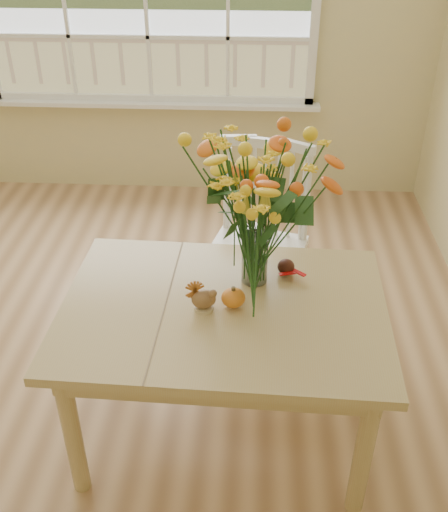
{
  "coord_description": "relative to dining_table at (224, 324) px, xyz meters",
  "views": [
    {
      "loc": [
        0.75,
        -2.0,
        2.12
      ],
      "look_at": [
        0.65,
        -0.13,
        0.9
      ],
      "focal_mm": 42.0,
      "sensor_mm": 36.0,
      "label": 1
    }
  ],
  "objects": [
    {
      "name": "dark_gourd",
      "position": [
        0.25,
        0.23,
        0.12
      ],
      "size": [
        0.13,
        0.1,
        0.07
      ],
      "color": "#38160F",
      "rests_on": "dining_table"
    },
    {
      "name": "wall_back",
      "position": [
        -0.65,
        2.4,
        0.76
      ],
      "size": [
        4.0,
        0.02,
        2.7
      ],
      "primitive_type": "cube",
      "color": "beige",
      "rests_on": "floor"
    },
    {
      "name": "dining_table",
      "position": [
        0.0,
        0.0,
        0.0
      ],
      "size": [
        1.3,
        0.95,
        0.68
      ],
      "rotation": [
        0.0,
        0.0,
        -0.03
      ],
      "color": "tan",
      "rests_on": "floor"
    },
    {
      "name": "flower_vase",
      "position": [
        0.12,
        0.18,
        0.45
      ],
      "size": [
        0.51,
        0.51,
        0.6
      ],
      "color": "white",
      "rests_on": "dining_table"
    },
    {
      "name": "windsor_chair",
      "position": [
        0.14,
        0.77,
        -0.03
      ],
      "size": [
        0.56,
        0.54,
        1.0
      ],
      "rotation": [
        0.0,
        0.0,
        -0.25
      ],
      "color": "white",
      "rests_on": "floor"
    },
    {
      "name": "pumpkin",
      "position": [
        0.04,
        0.0,
        0.13
      ],
      "size": [
        0.09,
        0.09,
        0.07
      ],
      "primitive_type": "ellipsoid",
      "color": "#CF5518",
      "rests_on": "dining_table"
    },
    {
      "name": "floor",
      "position": [
        -0.65,
        0.15,
        -0.6
      ],
      "size": [
        4.0,
        4.5,
        0.01
      ],
      "primitive_type": "cube",
      "color": "#9B724B",
      "rests_on": "ground"
    },
    {
      "name": "turkey_figurine",
      "position": [
        -0.08,
        -0.02,
        0.14
      ],
      "size": [
        0.11,
        0.09,
        0.12
      ],
      "rotation": [
        0.0,
        0.0,
        0.21
      ],
      "color": "#CCB78C",
      "rests_on": "dining_table"
    }
  ]
}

